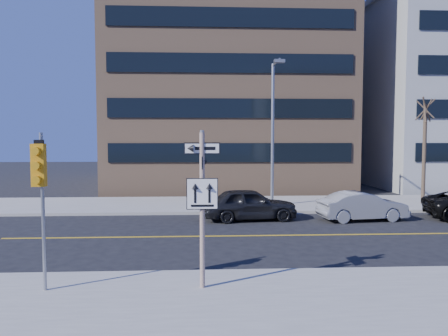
{
  "coord_description": "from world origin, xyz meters",
  "views": [
    {
      "loc": [
        -0.01,
        -13.57,
        4.02
      ],
      "look_at": [
        0.89,
        4.0,
        2.79
      ],
      "focal_mm": 35.0,
      "sensor_mm": 36.0,
      "label": 1
    }
  ],
  "objects": [
    {
      "name": "street_tree_west",
      "position": [
        13.0,
        11.3,
        5.52
      ],
      "size": [
        1.8,
        1.8,
        6.35
      ],
      "color": "#3E2F24",
      "rests_on": "far_sidewalk"
    },
    {
      "name": "traffic_signal",
      "position": [
        -4.0,
        -2.66,
        3.03
      ],
      "size": [
        0.32,
        0.45,
        4.0
      ],
      "color": "gray",
      "rests_on": "near_sidewalk"
    },
    {
      "name": "streetlight_a",
      "position": [
        4.0,
        10.76,
        4.76
      ],
      "size": [
        0.55,
        2.25,
        8.0
      ],
      "color": "gray",
      "rests_on": "far_sidewalk"
    },
    {
      "name": "ground",
      "position": [
        0.0,
        0.0,
        0.0
      ],
      "size": [
        120.0,
        120.0,
        0.0
      ],
      "primitive_type": "plane",
      "color": "black",
      "rests_on": "ground"
    },
    {
      "name": "building_brick",
      "position": [
        2.0,
        25.0,
        9.0
      ],
      "size": [
        18.0,
        18.0,
        18.0
      ],
      "primitive_type": "cube",
      "color": "#A47D5B",
      "rests_on": "ground"
    },
    {
      "name": "parked_car_b",
      "position": [
        7.78,
        7.06,
        0.7
      ],
      "size": [
        1.99,
        4.4,
        1.4
      ],
      "primitive_type": "imported",
      "rotation": [
        0.0,
        0.0,
        1.69
      ],
      "color": "gray",
      "rests_on": "ground"
    },
    {
      "name": "parked_car_a",
      "position": [
        2.32,
        7.47,
        0.78
      ],
      "size": [
        2.29,
        4.75,
        1.56
      ],
      "primitive_type": "imported",
      "rotation": [
        0.0,
        0.0,
        1.67
      ],
      "color": "black",
      "rests_on": "ground"
    },
    {
      "name": "sign_pole",
      "position": [
        0.0,
        -2.51,
        2.44
      ],
      "size": [
        0.92,
        0.92,
        4.06
      ],
      "color": "silver",
      "rests_on": "near_sidewalk"
    }
  ]
}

